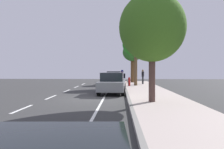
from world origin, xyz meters
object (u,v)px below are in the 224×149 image
object	(u,v)px
parked_sedan_black_mid	(114,78)
pedestrian_on_phone	(143,76)
parked_sedan_grey_second	(112,83)
cyclist_with_backpack	(122,77)
street_tree_mid_block	(152,28)
fire_hydrant	(129,81)
bicycle_at_curb	(120,84)
street_tree_corner	(133,53)
street_tree_far_end	(136,45)

from	to	relation	value
parked_sedan_black_mid	pedestrian_on_phone	world-z (taller)	pedestrian_on_phone
parked_sedan_grey_second	cyclist_with_backpack	bearing A→B (deg)	80.34
street_tree_mid_block	fire_hydrant	world-z (taller)	street_tree_mid_block
cyclist_with_backpack	fire_hydrant	world-z (taller)	cyclist_with_backpack
street_tree_mid_block	bicycle_at_curb	bearing A→B (deg)	98.65
parked_sedan_black_mid	fire_hydrant	size ratio (longest dim) A/B	5.32
street_tree_corner	pedestrian_on_phone	xyz separation A→B (m)	(0.94, -3.28, -2.74)
parked_sedan_black_mid	parked_sedan_grey_second	bearing A→B (deg)	-89.31
cyclist_with_backpack	street_tree_far_end	world-z (taller)	street_tree_far_end
pedestrian_on_phone	street_tree_far_end	bearing A→B (deg)	-113.09
bicycle_at_curb	street_tree_far_end	distance (m)	4.25
street_tree_mid_block	pedestrian_on_phone	bearing A→B (deg)	86.02
parked_sedan_grey_second	parked_sedan_black_mid	xyz separation A→B (m)	(-0.13, 10.42, 0.00)
fire_hydrant	street_tree_corner	bearing A→B (deg)	83.79
parked_sedan_grey_second	fire_hydrant	distance (m)	5.76
parked_sedan_black_mid	street_tree_far_end	world-z (taller)	street_tree_far_end
street_tree_mid_block	street_tree_far_end	size ratio (longest dim) A/B	1.03
street_tree_corner	pedestrian_on_phone	distance (m)	4.38
street_tree_corner	pedestrian_on_phone	world-z (taller)	street_tree_corner
parked_sedan_grey_second	cyclist_with_backpack	distance (m)	4.71
bicycle_at_curb	cyclist_with_backpack	size ratio (longest dim) A/B	1.00
bicycle_at_curb	street_tree_corner	xyz separation A→B (m)	(1.56, 6.57, 3.42)
street_tree_far_end	fire_hydrant	distance (m)	3.70
street_tree_far_end	bicycle_at_curb	bearing A→B (deg)	-145.29
street_tree_mid_block	fire_hydrant	xyz separation A→B (m)	(-0.66, 10.72, -3.22)
parked_sedan_grey_second	street_tree_corner	distance (m)	12.22
parked_sedan_black_mid	street_tree_mid_block	distance (m)	16.03
fire_hydrant	parked_sedan_black_mid	bearing A→B (deg)	108.05
street_tree_corner	street_tree_mid_block	bearing A→B (deg)	-90.00
pedestrian_on_phone	parked_sedan_grey_second	bearing A→B (deg)	-110.09
pedestrian_on_phone	fire_hydrant	distance (m)	3.26
cyclist_with_backpack	street_tree_mid_block	distance (m)	10.25
bicycle_at_curb	cyclist_with_backpack	world-z (taller)	cyclist_with_backpack
parked_sedan_black_mid	bicycle_at_curb	distance (m)	5.40
parked_sedan_grey_second	street_tree_corner	bearing A→B (deg)	79.69
parked_sedan_grey_second	street_tree_mid_block	world-z (taller)	street_tree_mid_block
street_tree_far_end	pedestrian_on_phone	distance (m)	3.94
fire_hydrant	street_tree_mid_block	bearing A→B (deg)	-86.47
street_tree_corner	parked_sedan_grey_second	bearing A→B (deg)	-100.31
parked_sedan_grey_second	bicycle_at_curb	size ratio (longest dim) A/B	2.61
parked_sedan_grey_second	fire_hydrant	size ratio (longest dim) A/B	5.34
parked_sedan_grey_second	street_tree_far_end	distance (m)	7.36
street_tree_mid_block	parked_sedan_grey_second	bearing A→B (deg)	112.37
bicycle_at_curb	pedestrian_on_phone	distance (m)	4.18
street_tree_corner	pedestrian_on_phone	bearing A→B (deg)	-74.00
street_tree_mid_block	pedestrian_on_phone	world-z (taller)	street_tree_mid_block
pedestrian_on_phone	bicycle_at_curb	bearing A→B (deg)	-127.24
parked_sedan_black_mid	street_tree_corner	world-z (taller)	street_tree_corner
bicycle_at_curb	fire_hydrant	xyz separation A→B (m)	(0.89, 0.48, 0.21)
street_tree_mid_block	fire_hydrant	distance (m)	11.21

